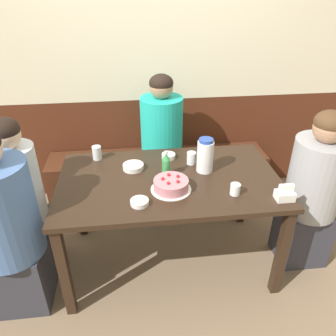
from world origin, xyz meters
name	(u,v)px	position (x,y,z in m)	size (l,w,h in m)	color
ground_plane	(169,258)	(0.00, 0.00, 0.00)	(12.00, 12.00, 0.00)	#846B51
back_wall	(154,65)	(0.00, 1.05, 1.25)	(4.80, 0.04, 2.50)	#4C2314
bench_seat	(159,177)	(0.00, 0.83, 0.24)	(2.02, 0.38, 0.47)	#472314
dining_table	(169,189)	(0.00, 0.00, 0.65)	(1.48, 0.88, 0.74)	black
birthday_cake	(171,185)	(-0.01, -0.14, 0.77)	(0.26, 0.26, 0.09)	white
water_pitcher	(205,156)	(0.26, 0.07, 0.86)	(0.11, 0.11, 0.24)	white
soju_bottle	(166,164)	(-0.02, 0.04, 0.83)	(0.06, 0.06, 0.18)	#388E4C
napkin_holder	(285,194)	(0.66, -0.32, 0.78)	(0.11, 0.08, 0.11)	white
bowl_soup_white	(140,202)	(-0.21, -0.27, 0.75)	(0.11, 0.11, 0.03)	white
bowl_rice_small	(133,167)	(-0.24, 0.15, 0.76)	(0.15, 0.15, 0.04)	white
bowl_side_dish	(169,156)	(0.03, 0.28, 0.76)	(0.10, 0.10, 0.03)	white
glass_water_tall	(97,153)	(-0.50, 0.33, 0.79)	(0.07, 0.07, 0.10)	silver
glass_tumbler_short	(235,189)	(0.38, -0.23, 0.77)	(0.06, 0.06, 0.07)	silver
glass_shot_small	(191,158)	(0.18, 0.18, 0.78)	(0.06, 0.06, 0.09)	silver
person_teal_shirt	(23,205)	(-1.00, 0.06, 0.56)	(0.34, 0.30, 1.19)	#33333D
person_pale_blue_shirt	(312,193)	(1.00, -0.09, 0.60)	(0.37, 0.37, 1.20)	#33333D
person_grey_tee	(5,227)	(-1.00, -0.26, 0.64)	(0.40, 0.40, 1.26)	#33333D
person_dark_striped	(162,148)	(0.02, 0.70, 0.61)	(0.35, 0.35, 1.26)	#33333D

